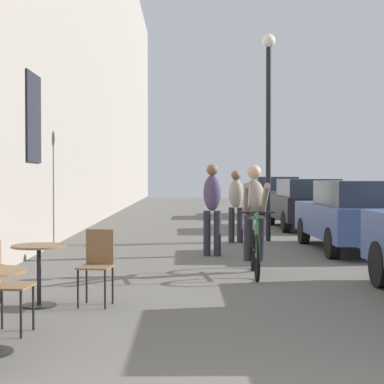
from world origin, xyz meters
The scene contains 10 objects.
cafe_chair_near_toward_wall centered at (-2.06, 3.52, 0.52)m, with size 0.42×0.42×0.89m.
cafe_table_mid centered at (-2.01, 4.81, 0.52)m, with size 0.64×0.64×0.72m.
cafe_chair_mid_toward_wall centered at (-1.34, 4.88, 0.52)m, with size 0.44×0.44×0.89m.
cyclist_on_bicycle centered at (0.80, 7.23, 0.81)m, with size 0.52×1.76×1.74m.
pedestrian_near centered at (0.24, 9.50, 1.00)m, with size 0.34×0.24×1.77m.
pedestrian_mid centered at (0.89, 11.94, 0.94)m, with size 0.34×0.25×1.67m.
street_lamp centered at (1.70, 12.32, 3.11)m, with size 0.32×0.32×4.90m.
parked_car_second centered at (3.21, 10.28, 0.75)m, with size 1.74×4.07×1.45m.
parked_car_third centered at (3.25, 15.85, 0.76)m, with size 1.79×4.15×1.47m.
parked_car_fourth centered at (3.15, 21.87, 0.80)m, with size 1.85×4.32×1.54m.
Camera 1 is at (-0.31, -2.57, 1.52)m, focal length 58.87 mm.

